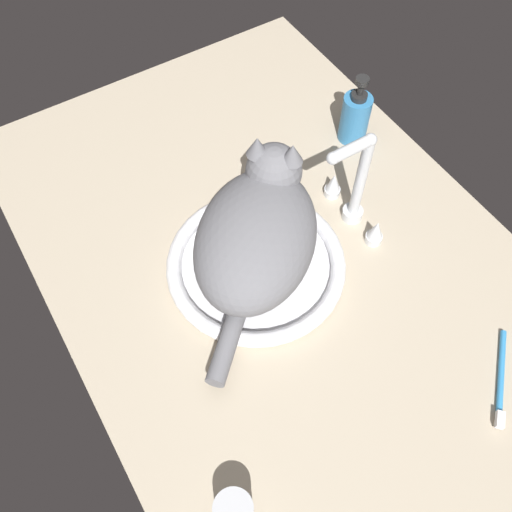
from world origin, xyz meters
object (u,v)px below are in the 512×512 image
Objects in this scene: cat at (259,229)px; toothbrush at (501,380)px; faucet at (355,190)px; metal_jar at (234,512)px; soap_pump_bottle at (355,117)px; sink_basin at (256,264)px.

cat reaches higher than toothbrush.
faucet is at bearing 86.46° from cat.
faucet reaches higher than metal_jar.
soap_pump_bottle is (-15.79, 33.26, -4.23)cm from cat.
faucet is at bearing 90.00° from sink_basin.
soap_pump_bottle is at bearing 115.40° from cat.
metal_jar is at bearing -97.11° from toothbrush.
sink_basin is 44.96cm from toothbrush.
soap_pump_bottle is (-17.02, 13.47, -2.86)cm from faucet.
soap_pump_bottle is 1.17× the size of toothbrush.
metal_jar is 77.62cm from soap_pump_bottle.
soap_pump_bottle is 57.75cm from toothbrush.
metal_jar is at bearing -36.23° from sink_basin.
cat is at bearing -93.54° from faucet.
toothbrush is (39.14, 1.00, -7.97)cm from faucet.
cat is (-1.22, -19.79, 1.37)cm from faucet.
soap_pump_bottle is at bearing 116.20° from sink_basin.
faucet reaches higher than toothbrush.
toothbrush is at bearing 29.47° from sink_basin.
toothbrush is (39.14, 22.11, -0.59)cm from sink_basin.
metal_jar is at bearing -36.68° from cat.
faucet reaches higher than sink_basin.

